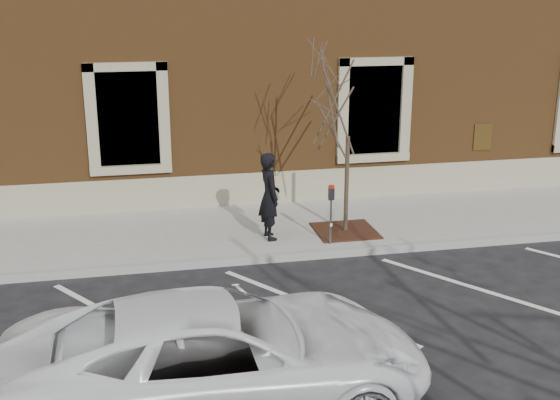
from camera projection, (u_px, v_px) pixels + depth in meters
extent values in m
plane|color=#28282B|center=(286.00, 260.00, 14.27)|extent=(120.00, 120.00, 0.00)
cube|color=#B6B5AB|center=(270.00, 229.00, 15.89)|extent=(40.00, 3.50, 0.15)
cube|color=#9E9E99|center=(287.00, 257.00, 14.20)|extent=(40.00, 0.12, 0.15)
cube|color=brown|center=(230.00, 35.00, 20.38)|extent=(40.00, 8.50, 8.00)
cube|color=gray|center=(256.00, 188.00, 17.42)|extent=(40.00, 0.06, 0.80)
cube|color=black|center=(128.00, 118.00, 16.41)|extent=(1.40, 0.30, 2.20)
cube|color=gray|center=(131.00, 169.00, 16.60)|extent=(1.90, 0.20, 0.20)
cube|color=black|center=(372.00, 109.00, 17.59)|extent=(1.40, 0.30, 2.20)
cube|color=gray|center=(372.00, 157.00, 17.78)|extent=(1.90, 0.20, 0.20)
imported|color=black|center=(269.00, 196.00, 14.83)|extent=(0.52, 0.73, 1.87)
cylinder|color=#595B60|center=(331.00, 222.00, 14.60)|extent=(0.04, 0.04, 0.97)
cube|color=black|center=(331.00, 194.00, 14.43)|extent=(0.12, 0.09, 0.25)
cube|color=#A61E0B|center=(331.00, 187.00, 14.38)|extent=(0.11, 0.08, 0.06)
cube|color=white|center=(331.00, 225.00, 14.58)|extent=(0.05, 0.00, 0.07)
cube|color=#442415|center=(345.00, 231.00, 15.50)|extent=(1.32, 1.32, 0.03)
cylinder|color=#403527|center=(347.00, 185.00, 15.20)|extent=(0.09, 0.09, 2.14)
imported|color=white|center=(218.00, 356.00, 9.01)|extent=(5.57, 2.69, 1.53)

